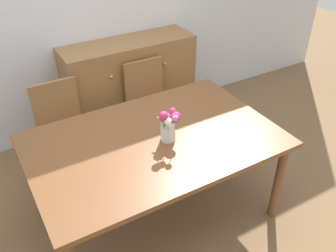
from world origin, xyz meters
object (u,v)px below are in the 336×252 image
Objects in this scene: chair_right at (149,99)px; dresser at (130,85)px; dining_table at (154,147)px; chair_left at (62,124)px; flower_vase at (168,124)px.

dresser is (-0.03, 0.39, -0.02)m from chair_right.
chair_right is (0.45, 0.94, -0.18)m from dining_table.
flower_vase reaches higher than chair_left.
chair_left and chair_right have the same top height.
dining_table is 6.48× the size of flower_vase.
chair_left is (-0.45, 0.94, -0.18)m from dining_table.
chair_left is 3.17× the size of flower_vase.
chair_right is 0.64× the size of dresser.
chair_right is 3.17× the size of flower_vase.
dresser is at bearing -155.98° from chair_left.
dining_table is at bearing 64.42° from chair_right.
chair_left is 1.21m from flower_vase.
chair_right is (0.90, 0.00, 0.00)m from chair_left.
dining_table is 0.24m from flower_vase.
dining_table is 1.31× the size of dresser.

